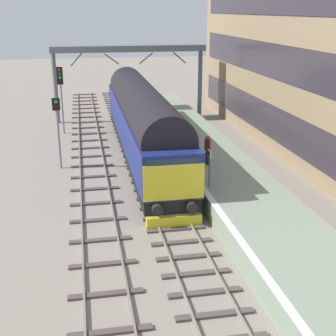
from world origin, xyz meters
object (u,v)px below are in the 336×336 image
at_px(diesel_locomotive, 142,120).
at_px(signal_post_near, 58,125).
at_px(signal_post_mid, 61,91).
at_px(waiting_passenger, 208,147).
at_px(platform_number_sign, 209,162).

xyz_separation_m(diesel_locomotive, signal_post_near, (-5.06, -1.03, 0.15)).
bearing_deg(signal_post_mid, diesel_locomotive, -55.31).
bearing_deg(signal_post_near, waiting_passenger, -25.92).
bearing_deg(waiting_passenger, platform_number_sign, 160.17).
xyz_separation_m(diesel_locomotive, platform_number_sign, (2.06, -8.07, -0.29)).
height_order(signal_post_near, waiting_passenger, signal_post_near).
bearing_deg(diesel_locomotive, platform_number_sign, -75.67).
height_order(diesel_locomotive, platform_number_sign, diesel_locomotive).
height_order(diesel_locomotive, signal_post_near, diesel_locomotive).
relative_size(signal_post_mid, waiting_passenger, 3.04).
relative_size(signal_post_near, waiting_passenger, 2.57).
height_order(signal_post_near, platform_number_sign, signal_post_near).
relative_size(diesel_locomotive, waiting_passenger, 12.35).
bearing_deg(platform_number_sign, diesel_locomotive, 104.33).
distance_m(diesel_locomotive, platform_number_sign, 8.34).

